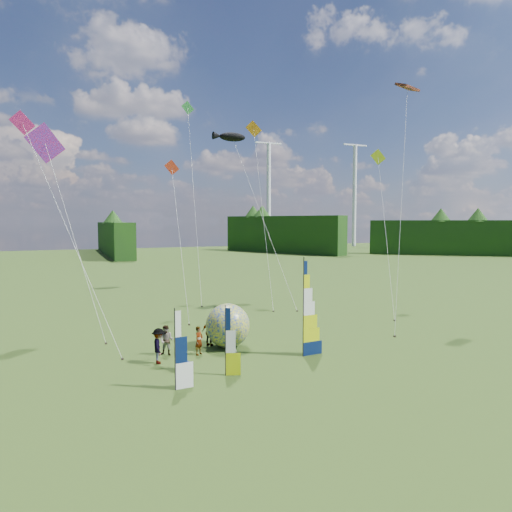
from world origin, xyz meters
name	(u,v)px	position (x,y,z in m)	size (l,w,h in m)	color
ground	(306,371)	(0.00, 0.00, 0.00)	(220.00, 220.00, 0.00)	#3D521D
treeline_ring	(307,292)	(0.00, 0.00, 4.00)	(210.00, 210.00, 8.00)	#193412
turbine_left	(354,196)	(70.00, 95.00, 15.00)	(8.00, 1.20, 30.00)	silver
turbine_right	(269,195)	(45.00, 102.00, 15.00)	(8.00, 1.20, 30.00)	silver
feather_banner_main	(303,309)	(1.08, 2.27, 2.64)	(1.42, 0.10, 5.29)	#081842
side_banner_left	(225,342)	(-3.88, 1.00, 1.66)	(0.93, 0.10, 3.31)	#C4D40A
side_banner_far	(175,351)	(-6.55, 0.07, 1.77)	(1.04, 0.10, 3.54)	white
bol_inflatable	(228,326)	(-2.12, 5.62, 1.30)	(2.61, 2.61, 2.61)	navy
spectator_a	(199,341)	(-4.09, 4.88, 0.79)	(0.58, 0.38, 1.59)	#66594C
spectator_b	(167,340)	(-5.78, 5.46, 0.84)	(0.82, 0.40, 1.68)	#66594C
spectator_c	(159,346)	(-6.48, 4.16, 0.93)	(1.20, 0.45, 1.86)	#66594C
spectator_d	(210,332)	(-3.01, 6.35, 0.85)	(1.00, 0.41, 1.71)	#66594C
camp_chair	(183,361)	(-5.63, 2.47, 0.52)	(0.60, 0.60, 1.04)	navy
kite_whale	(261,206)	(6.14, 19.43, 8.85)	(4.45, 15.10, 17.69)	black
kite_rainbow_delta	(73,221)	(-10.24, 12.01, 7.43)	(7.50, 10.01, 14.87)	red
kite_parafoil	(402,185)	(11.25, 6.41, 9.97)	(9.72, 9.85, 19.94)	#BA3E21
small_kite_red	(180,233)	(-2.49, 15.61, 6.51)	(2.60, 9.07, 13.03)	red
small_kite_orange	(263,205)	(5.83, 18.40, 8.91)	(4.46, 11.14, 17.82)	orange
small_kite_yellow	(386,224)	(13.74, 11.14, 7.22)	(6.29, 9.70, 14.44)	yellow
small_kite_pink	(69,225)	(-10.54, 8.52, 7.23)	(7.09, 8.27, 14.45)	#D02079
small_kite_green	(194,192)	(0.86, 23.42, 10.21)	(3.76, 11.98, 20.43)	green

